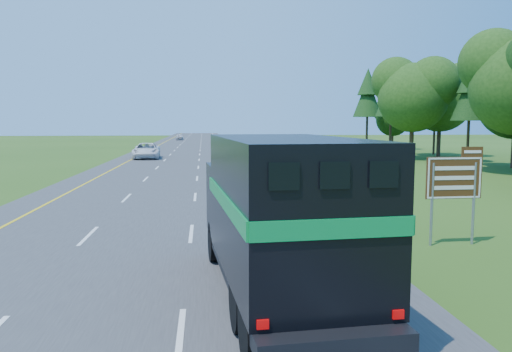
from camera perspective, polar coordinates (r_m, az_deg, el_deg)
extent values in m
cube|color=#38383A|center=(57.26, -8.33, 2.04)|extent=(15.00, 260.00, 0.04)
cube|color=yellow|center=(57.74, -13.80, 1.98)|extent=(0.15, 260.00, 0.01)
cube|color=white|center=(57.30, -2.82, 2.12)|extent=(0.15, 260.00, 0.01)
cylinder|color=black|center=(14.75, -4.64, -7.48)|extent=(0.45, 1.18, 1.15)
cylinder|color=black|center=(15.12, 3.75, -7.13)|extent=(0.45, 1.18, 1.15)
cylinder|color=black|center=(9.97, -1.65, -14.24)|extent=(0.45, 1.18, 1.15)
cylinder|color=black|center=(10.51, 10.63, -13.26)|extent=(0.45, 1.18, 1.15)
cylinder|color=black|center=(8.81, -0.35, -17.06)|extent=(0.45, 1.18, 1.15)
cylinder|color=black|center=(9.42, 13.47, -15.66)|extent=(0.45, 1.18, 1.15)
cube|color=black|center=(11.69, 2.51, -10.49)|extent=(3.14, 8.55, 0.29)
cube|color=black|center=(14.55, -0.32, -2.55)|extent=(2.70, 2.08, 1.99)
cube|color=black|center=(15.42, -0.95, -0.09)|extent=(2.30, 0.24, 0.63)
cube|color=black|center=(10.63, 3.43, -3.38)|extent=(3.07, 6.26, 2.88)
cube|color=#078033|center=(7.72, 8.88, -6.01)|extent=(2.62, 0.24, 0.31)
cube|color=#078033|center=(10.37, -3.74, -2.82)|extent=(0.50, 6.06, 0.31)
cube|color=#078033|center=(11.00, 10.19, -2.39)|extent=(0.50, 6.06, 0.31)
cube|color=black|center=(7.36, 3.21, -0.02)|extent=(0.47, 0.08, 0.42)
cube|color=black|center=(7.59, 8.99, 0.09)|extent=(0.47, 0.08, 0.42)
cube|color=black|center=(7.88, 14.39, 0.20)|extent=(0.47, 0.08, 0.42)
cube|color=#B20505|center=(7.87, 0.78, -16.61)|extent=(0.19, 0.06, 0.15)
cube|color=#B20505|center=(8.54, 15.95, -14.97)|extent=(0.19, 0.06, 0.15)
imported|color=silver|center=(57.22, -12.41, 2.84)|extent=(3.24, 6.41, 1.74)
imported|color=silver|center=(115.13, -8.72, 4.44)|extent=(1.87, 4.22, 1.41)
cylinder|color=gray|center=(17.47, 19.46, -3.09)|extent=(0.09, 0.09, 2.77)
cylinder|color=gray|center=(18.19, 23.62, -2.90)|extent=(0.09, 0.09, 2.77)
cube|color=#49270F|center=(17.71, 21.69, -0.19)|extent=(1.94, 0.11, 1.39)
cube|color=#49270F|center=(17.94, 23.48, 2.56)|extent=(0.74, 0.07, 0.33)
cube|color=white|center=(17.68, 21.74, -0.20)|extent=(1.85, 0.06, 1.33)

